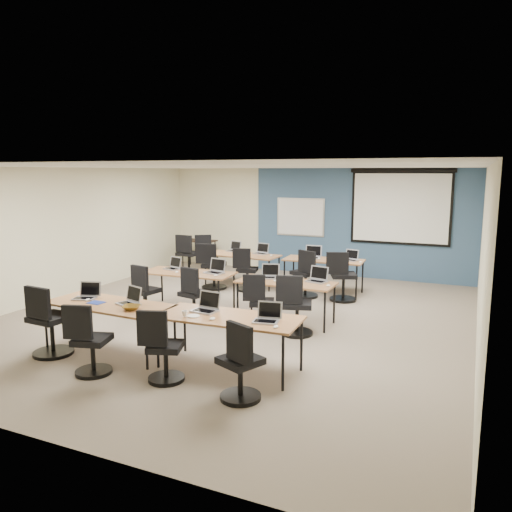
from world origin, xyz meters
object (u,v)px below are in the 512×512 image
at_px(laptop_5, 215,269).
at_px(task_chair_7, 295,310).
at_px(task_chair_8, 212,270).
at_px(laptop_11, 351,258).
at_px(spare_chair_b, 188,258).
at_px(laptop_1, 130,300).
at_px(laptop_8, 234,249).
at_px(laptop_9, 261,251).
at_px(training_table_mid_left, 188,274).
at_px(training_table_front_left, 109,306).
at_px(task_chair_10, 306,278).
at_px(laptop_0, 87,294).
at_px(laptop_4, 173,266).
at_px(spare_chair_a, 209,257).
at_px(task_chair_1, 89,346).
at_px(projector_screen, 401,203).
at_px(task_chair_3, 240,368).
at_px(task_chair_9, 246,273).
at_px(laptop_3, 267,317).
at_px(task_chair_4, 144,295).
at_px(utility_table, 199,243).
at_px(task_chair_2, 162,352).
at_px(whiteboard, 300,217).
at_px(task_chair_0, 49,326).
at_px(training_table_mid_right, 286,284).
at_px(laptop_7, 318,278).
at_px(task_chair_11, 342,280).
at_px(training_table_front_right, 229,319).
at_px(task_chair_5, 193,298).
at_px(training_table_back_right, 324,261).
at_px(laptop_10, 312,255).
at_px(training_table_back_left, 242,256).

xyz_separation_m(laptop_5, task_chair_7, (1.86, -0.76, -0.38)).
bearing_deg(task_chair_8, laptop_11, -3.24).
bearing_deg(spare_chair_b, laptop_1, -66.08).
distance_m(laptop_8, laptop_9, 0.75).
bearing_deg(training_table_mid_left, laptop_11, 41.46).
height_order(training_table_front_left, task_chair_8, task_chair_8).
bearing_deg(task_chair_10, laptop_0, -92.65).
height_order(laptop_4, spare_chair_a, spare_chair_a).
distance_m(training_table_mid_left, task_chair_1, 3.25).
bearing_deg(projector_screen, laptop_1, -113.15).
distance_m(task_chair_3, task_chair_9, 5.39).
height_order(laptop_3, task_chair_4, laptop_3).
bearing_deg(utility_table, task_chair_2, -62.03).
bearing_deg(laptop_3, spare_chair_a, 114.96).
xyz_separation_m(whiteboard, task_chair_0, (-1.30, -7.17, -1.01)).
bearing_deg(task_chair_2, training_table_mid_right, 60.85).
xyz_separation_m(task_chair_10, utility_table, (-3.78, 2.04, 0.23)).
bearing_deg(projector_screen, laptop_7, -100.92).
height_order(training_table_mid_left, laptop_5, laptop_5).
distance_m(task_chair_2, task_chair_11, 4.93).
relative_size(whiteboard, task_chair_8, 1.23).
bearing_deg(task_chair_8, whiteboard, 46.63).
xyz_separation_m(training_table_front_right, task_chair_5, (-1.64, 1.79, -0.29)).
relative_size(training_table_back_right, laptop_4, 5.68).
xyz_separation_m(whiteboard, laptop_10, (0.90, -1.79, -0.65)).
height_order(training_table_back_left, task_chair_4, task_chair_4).
bearing_deg(projector_screen, training_table_front_right, -100.58).
bearing_deg(task_chair_4, task_chair_10, 57.32).
bearing_deg(laptop_11, task_chair_10, -121.51).
bearing_deg(laptop_9, task_chair_9, -85.16).
height_order(laptop_3, spare_chair_a, spare_chair_a).
bearing_deg(projector_screen, laptop_0, -118.73).
bearing_deg(laptop_0, task_chair_7, 13.32).
xyz_separation_m(laptop_1, task_chair_1, (0.01, -0.89, -0.40)).
height_order(training_table_back_left, laptop_4, laptop_4).
relative_size(task_chair_0, utility_table, 1.13).
xyz_separation_m(task_chair_0, spare_chair_b, (-1.23, 5.72, -0.00)).
height_order(training_table_back_left, task_chair_2, task_chair_2).
bearing_deg(laptop_5, laptop_7, 12.13).
xyz_separation_m(training_table_mid_right, task_chair_9, (-1.63, 1.83, -0.28)).
distance_m(task_chair_0, task_chair_5, 2.57).
xyz_separation_m(training_table_back_left, laptop_0, (-0.39, -4.59, 0.11)).
distance_m(training_table_front_left, training_table_back_left, 4.69).
height_order(task_chair_2, task_chair_3, task_chair_3).
bearing_deg(whiteboard, laptop_7, -66.98).
bearing_deg(task_chair_7, projector_screen, 62.23).
bearing_deg(training_table_mid_right, training_table_front_right, -88.18).
height_order(training_table_back_left, task_chair_9, task_chair_9).
distance_m(training_table_front_left, laptop_9, 4.96).
bearing_deg(task_chair_11, laptop_5, -162.29).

